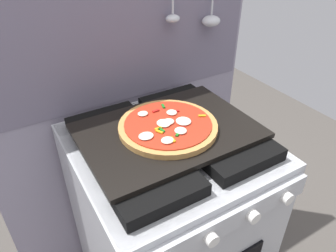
% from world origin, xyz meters
% --- Properties ---
extents(kitchen_backsplash, '(1.10, 0.09, 1.55)m').
position_xyz_m(kitchen_backsplash, '(0.00, 0.33, 0.79)').
color(kitchen_backsplash, gray).
rests_on(kitchen_backsplash, ground_plane).
extents(stove, '(0.60, 0.64, 0.90)m').
position_xyz_m(stove, '(-0.00, -0.00, 0.45)').
color(stove, '#B7BABF').
rests_on(stove, ground_plane).
extents(baking_tray, '(0.54, 0.38, 0.02)m').
position_xyz_m(baking_tray, '(0.00, 0.00, 0.91)').
color(baking_tray, black).
rests_on(baking_tray, stove).
extents(pizza_left, '(0.31, 0.31, 0.03)m').
position_xyz_m(pizza_left, '(0.00, -0.00, 0.93)').
color(pizza_left, '#C18947').
rests_on(pizza_left, baking_tray).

